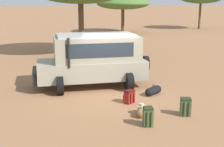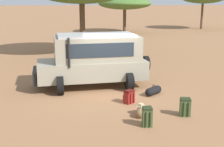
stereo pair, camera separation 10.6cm
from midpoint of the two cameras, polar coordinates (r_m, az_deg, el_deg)
name	(u,v)px [view 1 (the left image)]	position (r m, az deg, el deg)	size (l,w,h in m)	color
ground_plane	(113,92)	(13.74, -0.09, -3.35)	(320.00, 320.00, 0.00)	#936642
safari_vehicle	(94,59)	(14.30, -3.53, 2.65)	(5.46, 3.17, 2.44)	gray
backpack_beside_front_wheel	(129,97)	(12.25, 2.91, -4.26)	(0.48, 0.48, 0.53)	maroon
backpack_cluster_center	(185,107)	(11.25, 13.03, -5.97)	(0.39, 0.44, 0.64)	#42562D
backpack_near_rear_wheel	(148,117)	(10.16, 6.28, -7.85)	(0.31, 0.41, 0.64)	#42562D
duffel_bag_low_black_case	(141,111)	(11.08, 5.08, -6.83)	(0.43, 0.80, 0.40)	brown
duffel_bag_soft_canvas	(153,91)	(13.42, 7.33, -3.12)	(0.80, 0.77, 0.44)	black
acacia_tree_left_mid	(123,3)	(36.82, 1.92, 12.67)	(6.10, 6.56, 4.07)	brown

